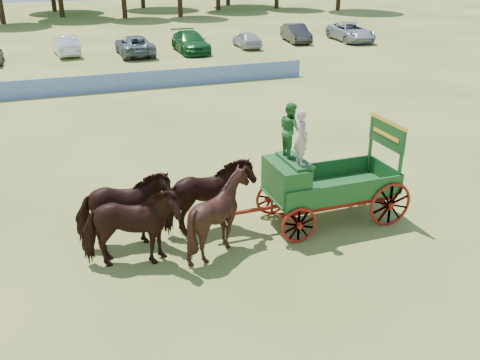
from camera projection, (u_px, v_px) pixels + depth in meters
name	position (u px, v px, depth m)	size (l,w,h in m)	color
ground	(199.00, 232.00, 15.78)	(160.00, 160.00, 0.00)	#AA954C
horse_lead_left	(130.00, 228.00, 13.67)	(1.19, 2.62, 2.21)	black
horse_lead_right	(124.00, 210.00, 14.62)	(1.19, 2.62, 2.21)	black
horse_wheel_left	(220.00, 214.00, 14.42)	(1.79, 2.01, 2.22)	black
horse_wheel_right	(208.00, 197.00, 15.37)	(1.19, 2.62, 2.21)	black
farm_dray	(309.00, 173.00, 15.64)	(6.00, 2.00, 3.73)	maroon
sponsor_banner	(96.00, 84.00, 30.77)	(26.00, 0.08, 1.05)	#1E48A4
parked_cars	(98.00, 47.00, 41.05)	(51.21, 7.21, 1.63)	silver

